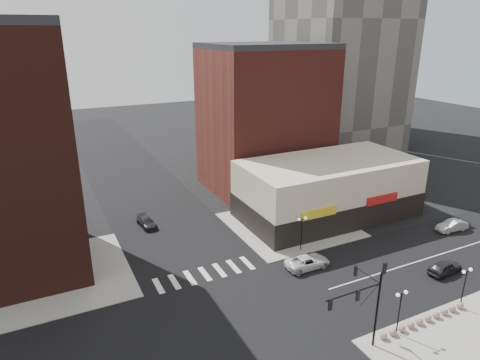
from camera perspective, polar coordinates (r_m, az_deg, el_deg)
ground at (r=40.73m, az=-0.06°, el=-17.86°), size 240.00×240.00×0.00m
road_ew at (r=40.73m, az=-0.06°, el=-17.85°), size 200.00×14.00×0.02m
road_ns at (r=40.72m, az=-0.06°, el=-17.85°), size 14.00×200.00×0.02m
sidewalk_nw at (r=50.05m, az=-23.41°, el=-11.81°), size 15.00×15.00×0.12m
sidewalk_ne at (r=57.74m, az=6.54°, el=-5.94°), size 15.00×15.00×0.12m
building_ne_midrise at (r=68.75m, az=3.32°, el=7.93°), size 18.00×15.00×22.00m
building_ne_row at (r=60.38m, az=11.62°, el=-1.72°), size 24.20×12.20×8.00m
traffic_signal at (r=36.11m, az=16.48°, el=-14.57°), size 5.59×3.09×7.77m
street_lamp_se_a at (r=39.27m, az=20.63°, el=-14.99°), size 1.22×0.32×4.16m
street_lamp_se_b at (r=44.84m, az=27.87°, el=-11.55°), size 1.22×0.32×4.16m
street_lamp_ne at (r=50.24m, az=8.26°, el=-5.98°), size 1.22×0.32×4.16m
bollard_row at (r=42.96m, az=23.28°, el=-16.73°), size 10.10×0.65×0.65m
white_suv at (r=48.13m, az=8.97°, el=-10.71°), size 5.12×2.46×1.41m
dark_sedan_east at (r=51.41m, az=25.65°, el=-10.45°), size 4.35×2.03×1.44m
silver_sedan at (r=61.99m, az=26.41°, el=-5.48°), size 4.39×1.86×1.41m
dark_sedan_north at (r=58.09m, az=-12.34°, el=-5.52°), size 2.20×4.38×1.22m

